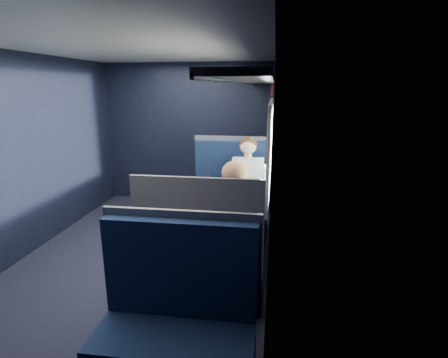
# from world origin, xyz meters

# --- Properties ---
(ground) EXTENTS (2.80, 4.20, 0.01)m
(ground) POSITION_xyz_m (0.00, 0.00, -0.01)
(ground) COLOR black
(room_shell) EXTENTS (3.00, 4.40, 2.40)m
(room_shell) POSITION_xyz_m (0.02, 0.00, 1.48)
(room_shell) COLOR black
(room_shell) RESTS_ON ground
(table) EXTENTS (0.62, 1.00, 0.74)m
(table) POSITION_xyz_m (1.03, 0.00, 0.66)
(table) COLOR #54565E
(table) RESTS_ON ground
(seat_bay_near) EXTENTS (1.04, 0.62, 1.26)m
(seat_bay_near) POSITION_xyz_m (0.84, 0.87, 0.42)
(seat_bay_near) COLOR #0C1735
(seat_bay_near) RESTS_ON ground
(seat_bay_far) EXTENTS (1.04, 0.62, 1.26)m
(seat_bay_far) POSITION_xyz_m (0.85, -0.87, 0.41)
(seat_bay_far) COLOR #0C1735
(seat_bay_far) RESTS_ON ground
(seat_row_front) EXTENTS (1.04, 0.51, 1.16)m
(seat_row_front) POSITION_xyz_m (0.85, 1.80, 0.41)
(seat_row_front) COLOR #0C1735
(seat_row_front) RESTS_ON ground
(seat_row_back) EXTENTS (1.04, 0.51, 1.16)m
(seat_row_back) POSITION_xyz_m (0.85, -1.80, 0.41)
(seat_row_back) COLOR #0C1735
(seat_row_back) RESTS_ON ground
(man) EXTENTS (0.53, 0.56, 1.32)m
(man) POSITION_xyz_m (1.10, 0.70, 0.72)
(man) COLOR black
(man) RESTS_ON ground
(woman) EXTENTS (0.53, 0.56, 1.32)m
(woman) POSITION_xyz_m (1.10, -0.71, 0.73)
(woman) COLOR black
(woman) RESTS_ON ground
(papers) EXTENTS (0.62, 0.87, 0.01)m
(papers) POSITION_xyz_m (0.97, 0.01, 0.74)
(papers) COLOR white
(papers) RESTS_ON table
(laptop) EXTENTS (0.24, 0.31, 0.22)m
(laptop) POSITION_xyz_m (1.24, 0.15, 0.80)
(laptop) COLOR silver
(laptop) RESTS_ON table
(bottle_small) EXTENTS (0.06, 0.06, 0.20)m
(bottle_small) POSITION_xyz_m (1.33, 0.37, 0.83)
(bottle_small) COLOR silver
(bottle_small) RESTS_ON table
(cup) EXTENTS (0.07, 0.07, 0.10)m
(cup) POSITION_xyz_m (1.30, 0.31, 0.79)
(cup) COLOR white
(cup) RESTS_ON table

